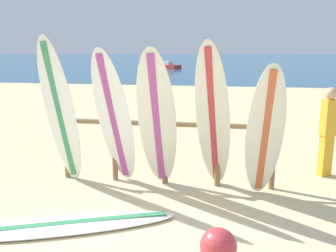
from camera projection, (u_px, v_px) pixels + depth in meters
The scene contains 11 objects.
ocean_water at pixel (220, 60), 59.18m from camera, with size 120.00×80.00×0.01m, color #1E5984.
surfboard_rack at pixel (165, 141), 5.92m from camera, with size 3.50×0.09×1.14m.
surfboard_leaning_far_left at pixel (61, 113), 5.67m from camera, with size 0.57×0.80×2.38m.
surfboard_leaning_left at pixel (114, 119), 5.65m from camera, with size 0.72×0.94×2.21m.
surfboard_leaning_center_left at pixel (157, 122), 5.44m from camera, with size 0.59×0.95×2.22m.
surfboard_leaning_center at pixel (213, 119), 5.40m from camera, with size 0.67×1.05×2.32m.
surfboard_leaning_center_right at pixel (265, 133), 5.21m from camera, with size 0.61×0.68×2.01m.
surfboard_lying_on_sand at pixel (60, 226), 4.54m from camera, with size 2.90×1.57×0.08m.
beachgoer_standing at pixel (328, 128), 6.22m from camera, with size 0.29×0.26×1.54m.
small_boat_offshore at pixel (167, 66), 36.85m from camera, with size 3.04×2.66×0.71m.
beach_ball at pixel (218, 246), 3.78m from camera, with size 0.39×0.39×0.39m, color #B73338.
Camera 1 is at (1.10, -2.68, 2.21)m, focal length 39.25 mm.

